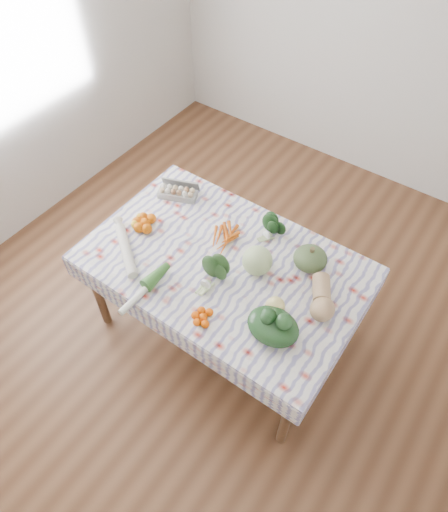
{
  "coord_description": "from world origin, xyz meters",
  "views": [
    {
      "loc": [
        0.99,
        -1.4,
        2.89
      ],
      "look_at": [
        0.0,
        0.0,
        0.82
      ],
      "focal_mm": 32.0,
      "sensor_mm": 36.0,
      "label": 1
    }
  ],
  "objects_px": {
    "kabocha_squash": "(310,258)",
    "cabbage": "(257,261)",
    "grapefruit": "(275,306)",
    "egg_carton": "(177,193)",
    "butternut_squash": "(322,297)",
    "dining_table": "(224,271)"
  },
  "relations": [
    {
      "from": "kabocha_squash",
      "to": "grapefruit",
      "type": "xyz_separation_m",
      "value": [
        0.0,
        -0.4,
        -0.01
      ]
    },
    {
      "from": "grapefruit",
      "to": "egg_carton",
      "type": "bearing_deg",
      "value": 158.06
    },
    {
      "from": "dining_table",
      "to": "butternut_squash",
      "type": "height_order",
      "value": "butternut_squash"
    },
    {
      "from": "cabbage",
      "to": "butternut_squash",
      "type": "height_order",
      "value": "cabbage"
    },
    {
      "from": "kabocha_squash",
      "to": "butternut_squash",
      "type": "xyz_separation_m",
      "value": [
        0.18,
        -0.2,
        0.0
      ]
    },
    {
      "from": "egg_carton",
      "to": "cabbage",
      "type": "xyz_separation_m",
      "value": [
        0.78,
        -0.22,
        0.05
      ]
    },
    {
      "from": "grapefruit",
      "to": "kabocha_squash",
      "type": "bearing_deg",
      "value": 90.25
    },
    {
      "from": "egg_carton",
      "to": "kabocha_squash",
      "type": "bearing_deg",
      "value": -22.4
    },
    {
      "from": "cabbage",
      "to": "grapefruit",
      "type": "distance_m",
      "value": 0.3
    },
    {
      "from": "cabbage",
      "to": "grapefruit",
      "type": "relative_size",
      "value": 1.63
    },
    {
      "from": "kabocha_squash",
      "to": "cabbage",
      "type": "bearing_deg",
      "value": -138.36
    },
    {
      "from": "cabbage",
      "to": "butternut_squash",
      "type": "bearing_deg",
      "value": 0.82
    },
    {
      "from": "butternut_squash",
      "to": "grapefruit",
      "type": "distance_m",
      "value": 0.27
    },
    {
      "from": "kabocha_squash",
      "to": "grapefruit",
      "type": "bearing_deg",
      "value": -89.75
    },
    {
      "from": "dining_table",
      "to": "butternut_squash",
      "type": "distance_m",
      "value": 0.63
    },
    {
      "from": "cabbage",
      "to": "dining_table",
      "type": "bearing_deg",
      "value": -161.93
    },
    {
      "from": "cabbage",
      "to": "grapefruit",
      "type": "bearing_deg",
      "value": -38.4
    },
    {
      "from": "kabocha_squash",
      "to": "grapefruit",
      "type": "distance_m",
      "value": 0.4
    },
    {
      "from": "dining_table",
      "to": "cabbage",
      "type": "relative_size",
      "value": 9.02
    },
    {
      "from": "cabbage",
      "to": "butternut_squash",
      "type": "xyz_separation_m",
      "value": [
        0.42,
        0.01,
        -0.02
      ]
    },
    {
      "from": "kabocha_squash",
      "to": "cabbage",
      "type": "distance_m",
      "value": 0.32
    },
    {
      "from": "egg_carton",
      "to": "kabocha_squash",
      "type": "height_order",
      "value": "kabocha_squash"
    }
  ]
}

